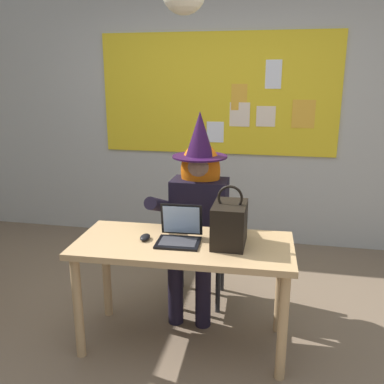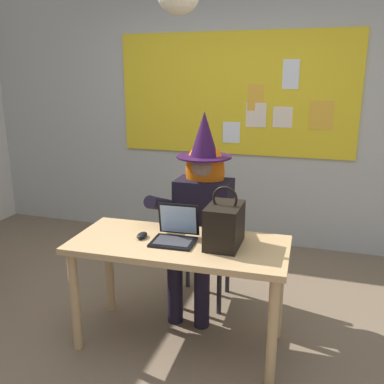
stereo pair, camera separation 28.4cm
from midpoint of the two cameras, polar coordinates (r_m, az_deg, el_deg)
ground_plane at (r=2.97m, az=-0.76°, el=-20.23°), size 24.00×24.00×0.00m
wall_back_bulletin at (r=4.39m, az=7.66°, el=10.52°), size 5.79×2.14×2.69m
desk_main at (r=2.69m, az=1.27°, el=-8.88°), size 1.39×0.66×0.72m
chair_at_desk at (r=3.33m, az=4.26°, el=-5.96°), size 0.44×0.44×0.91m
person_costumed at (r=3.12m, az=3.90°, el=-1.72°), size 0.59×0.67×1.49m
laptop at (r=2.66m, az=0.78°, el=-5.64°), size 0.28×0.26×0.23m
computer_mouse at (r=2.72m, az=-3.85°, el=-5.96°), size 0.06×0.10×0.03m
handbag at (r=2.58m, az=7.58°, el=-4.50°), size 0.20×0.30×0.38m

